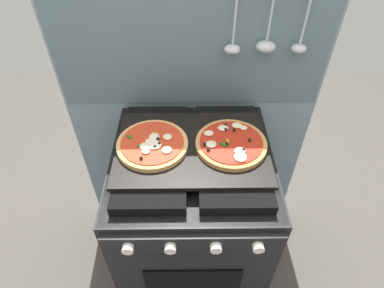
{
  "coord_description": "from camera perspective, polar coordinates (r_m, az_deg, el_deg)",
  "views": [
    {
      "loc": [
        -0.01,
        -0.82,
        1.71
      ],
      "look_at": [
        0.0,
        0.0,
        0.93
      ],
      "focal_mm": 30.08,
      "sensor_mm": 36.0,
      "label": 1
    }
  ],
  "objects": [
    {
      "name": "kitchen_backsplash",
      "position": [
        1.48,
        -0.04,
        5.06
      ],
      "size": [
        1.1,
        0.09,
        1.55
      ],
      "color": "#7A939E",
      "rests_on": "ground_plane"
    },
    {
      "name": "ground_plane",
      "position": [
        1.9,
        -0.0,
        -20.68
      ],
      "size": [
        4.0,
        4.0,
        0.0
      ],
      "primitive_type": "plane",
      "color": "#4C4742"
    },
    {
      "name": "stove",
      "position": [
        1.5,
        0.0,
        -13.29
      ],
      "size": [
        0.6,
        0.64,
        0.9
      ],
      "color": "black",
      "rests_on": "ground_plane"
    },
    {
      "name": "pizza_left",
      "position": [
        1.14,
        -7.0,
        0.04
      ],
      "size": [
        0.25,
        0.25,
        0.03
      ],
      "color": "tan",
      "rests_on": "baking_tray"
    },
    {
      "name": "baking_tray",
      "position": [
        1.15,
        -0.0,
        -0.65
      ],
      "size": [
        0.54,
        0.38,
        0.02
      ],
      "primitive_type": "cube",
      "color": "black",
      "rests_on": "stove"
    },
    {
      "name": "pizza_right",
      "position": [
        1.14,
        6.92,
        0.11
      ],
      "size": [
        0.25,
        0.25,
        0.03
      ],
      "color": "#C18947",
      "rests_on": "baking_tray"
    }
  ]
}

